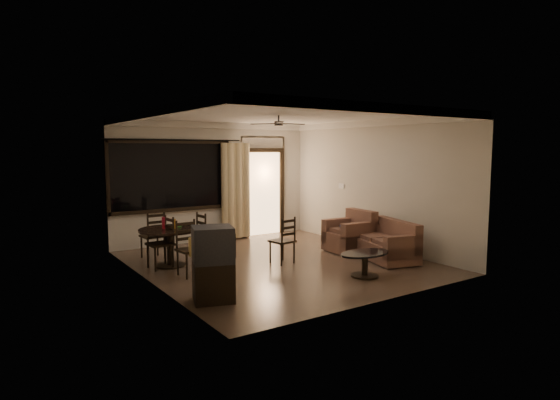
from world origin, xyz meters
TOP-DOWN VIEW (x-y plane):
  - ground at (0.00, 0.00)m, footprint 5.50×5.50m
  - room_shell at (0.59, 1.77)m, footprint 5.50×6.70m
  - dining_table at (-1.84, 0.89)m, footprint 1.13×1.13m
  - dining_chair_west at (-2.04, 0.83)m, footprint 0.45×0.45m
  - dining_chair_east at (-1.01, 0.95)m, footprint 0.45×0.45m
  - dining_chair_south at (-1.78, 0.03)m, footprint 0.45×0.50m
  - dining_chair_north at (-1.90, 1.67)m, footprint 0.45×0.45m
  - tv_cabinet at (-2.05, -1.40)m, footprint 0.69×0.66m
  - sofa at (1.91, -0.99)m, footprint 1.10×1.56m
  - armchair at (1.83, -0.04)m, footprint 0.90×0.90m
  - coffee_table at (0.66, -1.67)m, footprint 0.96×0.58m
  - side_chair at (0.02, -0.10)m, footprint 0.45×0.45m

SIDE VIEW (x-z plane):
  - ground at x=0.00m, z-range 0.00..0.00m
  - side_chair at x=0.02m, z-range -0.18..0.72m
  - coffee_table at x=0.66m, z-range 0.07..0.49m
  - dining_chair_west at x=-2.04m, z-range -0.19..0.76m
  - dining_chair_east at x=-1.01m, z-range -0.19..0.76m
  - dining_chair_north at x=-1.90m, z-range -0.19..0.76m
  - sofa at x=1.91m, z-range -0.08..0.68m
  - dining_chair_south at x=-1.78m, z-range -0.17..0.78m
  - armchair at x=1.83m, z-range -0.07..0.78m
  - tv_cabinet at x=-2.05m, z-range 0.00..1.08m
  - dining_table at x=-1.84m, z-range 0.09..1.02m
  - room_shell at x=0.59m, z-range -0.92..4.58m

